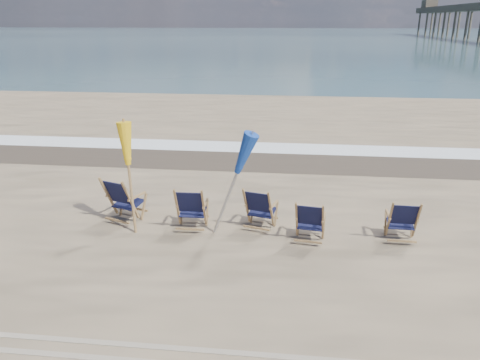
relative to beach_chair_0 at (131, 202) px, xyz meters
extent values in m
plane|color=#3C5B64|center=(2.24, 126.43, -0.53)|extent=(400.00, 400.00, 0.00)
cube|color=silver|center=(2.24, 6.73, -0.53)|extent=(200.00, 1.40, 0.01)
cube|color=#42362A|center=(2.24, 5.23, -0.53)|extent=(200.00, 2.60, 0.00)
cylinder|color=olive|center=(0.13, -0.26, 0.61)|extent=(0.06, 0.06, 2.27)
cone|color=gold|center=(0.13, -0.26, 1.27)|extent=(0.30, 0.30, 0.85)
cylinder|color=#A5A5AD|center=(2.16, -0.26, 0.62)|extent=(0.06, 0.06, 2.31)
cone|color=navy|center=(2.16, -0.26, 1.30)|extent=(0.30, 0.30, 0.85)
camera|label=1|loc=(3.33, -8.81, 3.64)|focal=35.00mm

